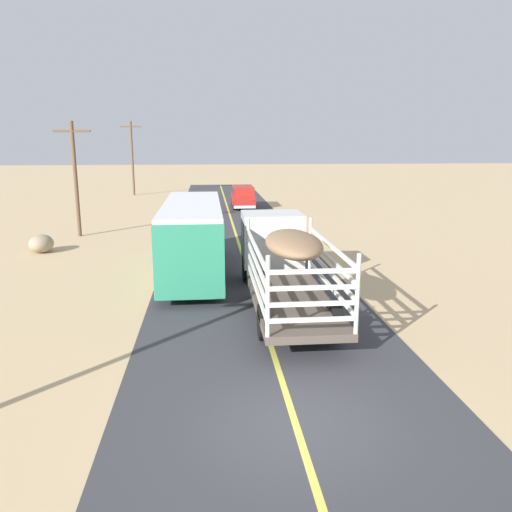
% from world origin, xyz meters
% --- Properties ---
extents(ground_plane, '(240.00, 240.00, 0.00)m').
position_xyz_m(ground_plane, '(0.00, 0.00, 0.00)').
color(ground_plane, tan).
extents(road_surface, '(8.00, 120.00, 0.02)m').
position_xyz_m(road_surface, '(0.00, 0.00, 0.01)').
color(road_surface, '#38383D').
rests_on(road_surface, ground).
extents(road_centre_line, '(0.16, 117.60, 0.00)m').
position_xyz_m(road_centre_line, '(0.00, 0.00, 0.02)').
color(road_centre_line, '#D8CC4C').
rests_on(road_centre_line, road_surface).
extents(livestock_truck, '(2.53, 9.70, 3.02)m').
position_xyz_m(livestock_truck, '(0.93, 9.31, 1.79)').
color(livestock_truck, silver).
rests_on(livestock_truck, road_surface).
extents(bus, '(2.54, 10.00, 3.21)m').
position_xyz_m(bus, '(-2.45, 12.78, 1.75)').
color(bus, '#2D8C66').
rests_on(bus, road_surface).
extents(car_far, '(1.90, 4.62, 1.93)m').
position_xyz_m(car_far, '(1.38, 35.43, 1.09)').
color(car_far, '#B2261E').
rests_on(car_far, road_surface).
extents(power_pole_mid, '(2.20, 0.24, 7.04)m').
position_xyz_m(power_pole_mid, '(-9.84, 22.83, 3.80)').
color(power_pole_mid, brown).
rests_on(power_pole_mid, ground).
extents(power_pole_far, '(2.20, 0.24, 7.94)m').
position_xyz_m(power_pole_far, '(-9.84, 47.60, 4.26)').
color(power_pole_far, brown).
rests_on(power_pole_far, ground).
extents(boulder_mid_field, '(1.27, 1.49, 0.97)m').
position_xyz_m(boulder_mid_field, '(-10.72, 18.10, 0.49)').
color(boulder_mid_field, gray).
rests_on(boulder_mid_field, ground).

